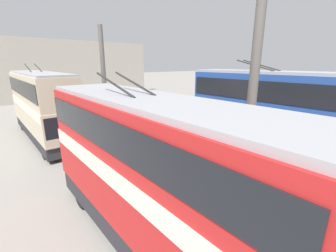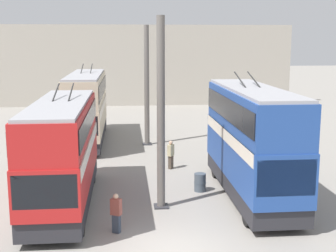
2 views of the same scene
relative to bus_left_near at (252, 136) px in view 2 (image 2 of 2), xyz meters
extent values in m
plane|color=gray|center=(-5.50, 4.44, -3.04)|extent=(240.00, 240.00, 0.00)
cube|color=#A8A093|center=(32.97, 4.44, 1.60)|extent=(0.50, 36.00, 9.27)
cylinder|color=#605B56|center=(-1.07, 4.44, 1.26)|extent=(0.36, 0.36, 8.59)
cube|color=#333338|center=(-1.07, 4.44, -3.00)|extent=(0.65, 0.65, 0.08)
cylinder|color=#605B56|center=(12.04, 4.44, 1.26)|extent=(0.36, 0.36, 8.59)
cube|color=#333338|center=(12.04, 4.44, -3.00)|extent=(0.65, 0.65, 0.08)
cylinder|color=black|center=(-3.57, -1.05, -2.50)|extent=(1.07, 0.30, 1.07)
cylinder|color=black|center=(-3.57, 1.05, -2.50)|extent=(1.07, 0.30, 1.07)
cylinder|color=black|center=(3.40, -1.05, -2.50)|extent=(1.07, 0.30, 1.07)
cylinder|color=black|center=(3.40, 1.05, -2.50)|extent=(1.07, 0.30, 1.07)
cube|color=#28282D|center=(0.01, 0.00, -2.35)|extent=(9.77, 2.45, 0.79)
cube|color=#234793|center=(0.01, 0.00, -0.84)|extent=(9.97, 2.50, 2.23)
cube|color=silver|center=(0.01, 0.00, 0.00)|extent=(9.67, 2.54, 0.55)
cube|color=#234793|center=(0.01, 0.00, 1.22)|extent=(9.87, 2.42, 1.88)
cube|color=black|center=(0.01, 0.00, 1.31)|extent=(9.57, 2.51, 1.04)
cube|color=#9E9EA3|center=(0.01, 0.00, 2.23)|extent=(9.77, 2.25, 0.14)
cube|color=black|center=(-4.91, 0.00, -0.61)|extent=(0.12, 2.30, 1.43)
cylinder|color=#282828|center=(1.26, -0.35, 2.59)|extent=(2.35, 0.07, 0.65)
cylinder|color=#282828|center=(1.26, 0.35, 2.59)|extent=(2.35, 0.07, 0.65)
cylinder|color=black|center=(-3.95, 7.84, -2.49)|extent=(1.09, 0.30, 1.09)
cylinder|color=black|center=(-3.95, 9.94, -2.49)|extent=(1.09, 0.30, 1.09)
cylinder|color=black|center=(2.93, 7.84, -2.49)|extent=(1.09, 0.30, 1.09)
cylinder|color=black|center=(2.93, 9.94, -2.49)|extent=(1.09, 0.30, 1.09)
cube|color=#28282D|center=(-0.41, 8.89, -2.34)|extent=(9.68, 2.45, 0.79)
cube|color=red|center=(-0.41, 8.89, -0.96)|extent=(9.88, 2.50, 1.97)
cube|color=silver|center=(-0.41, 8.89, -0.25)|extent=(9.59, 2.54, 0.55)
cube|color=red|center=(-0.41, 8.89, 0.84)|extent=(9.78, 2.42, 1.64)
cube|color=black|center=(-0.41, 8.89, 0.93)|extent=(9.49, 2.51, 0.90)
cube|color=#9E9EA3|center=(-0.41, 8.89, 1.74)|extent=(9.68, 2.25, 0.14)
cube|color=black|center=(-5.29, 8.89, -0.76)|extent=(0.12, 2.30, 1.26)
cylinder|color=#282828|center=(0.83, 8.54, 2.10)|extent=(2.35, 0.07, 0.65)
cylinder|color=#282828|center=(0.83, 9.24, 2.10)|extent=(2.35, 0.07, 0.65)
cylinder|color=black|center=(9.25, 7.84, -2.57)|extent=(0.94, 0.30, 0.94)
cylinder|color=black|center=(9.25, 9.94, -2.57)|extent=(0.94, 0.30, 0.94)
cylinder|color=black|center=(17.47, 7.84, -2.57)|extent=(0.94, 0.30, 0.94)
cylinder|color=black|center=(17.47, 9.94, -2.57)|extent=(0.94, 0.30, 0.94)
cube|color=#28282D|center=(13.46, 8.89, -2.40)|extent=(11.00, 2.45, 0.76)
cube|color=beige|center=(13.46, 8.89, -1.04)|extent=(11.23, 2.50, 1.96)
cube|color=silver|center=(13.46, 8.89, -0.33)|extent=(10.89, 2.54, 0.55)
cube|color=beige|center=(13.46, 8.89, 0.94)|extent=(11.11, 2.42, 1.99)
cube|color=black|center=(13.46, 8.89, 1.03)|extent=(10.78, 2.51, 1.09)
cube|color=#9E9EA3|center=(13.46, 8.89, 2.00)|extent=(11.00, 2.25, 0.14)
cube|color=black|center=(7.91, 8.89, -0.84)|extent=(0.12, 2.30, 1.25)
cylinder|color=#282828|center=(14.87, 8.54, 2.36)|extent=(2.35, 0.07, 0.65)
cylinder|color=#282828|center=(14.87, 9.24, 2.36)|extent=(2.35, 0.07, 0.65)
cube|color=#384251|center=(-3.79, 6.44, -2.66)|extent=(0.32, 0.36, 0.75)
cube|color=#934C42|center=(-3.79, 6.44, -1.96)|extent=(0.41, 0.48, 0.65)
sphere|color=beige|center=(-3.79, 6.44, -1.52)|extent=(0.21, 0.21, 0.21)
cube|color=#473D33|center=(5.36, 3.37, -2.64)|extent=(0.36, 0.34, 0.79)
cube|color=tan|center=(5.36, 3.37, -1.91)|extent=(0.48, 0.44, 0.69)
sphere|color=tan|center=(5.36, 3.37, -1.45)|extent=(0.22, 0.22, 0.22)
cylinder|color=#424C56|center=(1.05, 2.31, -2.58)|extent=(0.58, 0.58, 0.92)
cylinder|color=#424C56|center=(1.05, 2.31, -2.58)|extent=(0.61, 0.61, 0.04)
camera|label=1|loc=(-5.55, 12.46, 2.72)|focal=24.00mm
camera|label=2|loc=(-21.41, 6.02, 4.51)|focal=50.00mm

